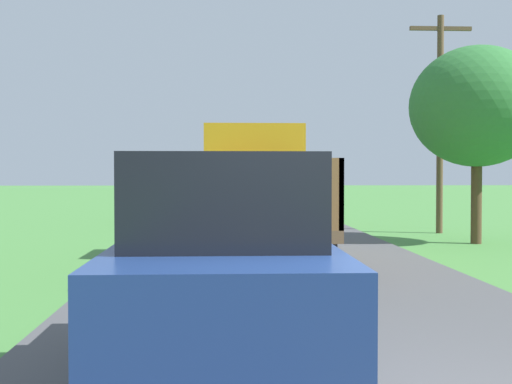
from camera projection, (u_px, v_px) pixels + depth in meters
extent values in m
cube|color=#2D2D30|center=(258.00, 234.00, 13.37)|extent=(0.90, 5.51, 0.24)
cube|color=brown|center=(258.00, 224.00, 13.37)|extent=(2.30, 5.80, 0.20)
cube|color=gold|center=(253.00, 169.00, 15.28)|extent=(2.10, 1.90, 1.90)
cube|color=black|center=(251.00, 155.00, 16.23)|extent=(1.78, 0.02, 0.76)
cube|color=brown|center=(198.00, 191.00, 12.32)|extent=(0.08, 3.85, 1.10)
cube|color=brown|center=(323.00, 191.00, 12.43)|extent=(0.08, 3.85, 1.10)
cube|color=brown|center=(268.00, 194.00, 10.49)|extent=(2.30, 0.08, 1.10)
cube|color=brown|center=(255.00, 189.00, 14.26)|extent=(2.30, 0.08, 1.10)
cylinder|color=black|center=(205.00, 232.00, 15.11)|extent=(0.28, 1.00, 1.00)
cylinder|color=black|center=(301.00, 231.00, 15.22)|extent=(0.28, 1.00, 1.00)
cylinder|color=black|center=(200.00, 249.00, 11.73)|extent=(0.28, 1.00, 1.00)
cylinder|color=black|center=(324.00, 248.00, 11.84)|extent=(0.28, 1.00, 1.00)
ellipsoid|color=#7FBA20|center=(216.00, 215.00, 11.99)|extent=(0.57, 0.65, 0.43)
ellipsoid|color=#8DAE22|center=(262.00, 178.00, 13.16)|extent=(0.45, 0.48, 0.42)
ellipsoid|color=#8CAE2A|center=(260.00, 213.00, 11.87)|extent=(0.51, 0.49, 0.37)
ellipsoid|color=#82C031|center=(215.00, 210.00, 12.61)|extent=(0.49, 0.51, 0.40)
ellipsoid|color=#92BD22|center=(265.00, 215.00, 11.89)|extent=(0.45, 0.57, 0.49)
ellipsoid|color=#7BC32C|center=(225.00, 195.00, 11.01)|extent=(0.58, 0.70, 0.42)
ellipsoid|color=#8EC227|center=(237.00, 196.00, 12.29)|extent=(0.45, 0.55, 0.38)
cube|color=#2D2D30|center=(236.00, 204.00, 26.55)|extent=(0.90, 5.51, 0.24)
cube|color=brown|center=(236.00, 199.00, 26.54)|extent=(2.30, 5.80, 0.20)
cube|color=#1E479E|center=(235.00, 171.00, 28.46)|extent=(2.10, 1.90, 1.90)
cube|color=black|center=(235.00, 163.00, 29.40)|extent=(1.78, 0.02, 0.76)
cube|color=maroon|center=(206.00, 182.00, 25.49)|extent=(0.08, 3.85, 1.10)
cube|color=maroon|center=(267.00, 182.00, 25.61)|extent=(0.08, 3.85, 1.10)
cube|color=maroon|center=(238.00, 183.00, 23.67)|extent=(2.30, 0.08, 1.10)
cube|color=maroon|center=(236.00, 181.00, 27.43)|extent=(2.30, 0.08, 1.10)
cylinder|color=black|center=(209.00, 204.00, 28.29)|extent=(0.28, 1.00, 1.00)
cylinder|color=black|center=(261.00, 204.00, 28.40)|extent=(0.28, 1.00, 1.00)
cylinder|color=black|center=(208.00, 209.00, 24.90)|extent=(0.28, 1.00, 1.00)
cylinder|color=black|center=(267.00, 209.00, 25.01)|extent=(0.28, 1.00, 1.00)
ellipsoid|color=#83B92D|center=(214.00, 175.00, 26.41)|extent=(0.51, 0.62, 0.47)
ellipsoid|color=#89B729|center=(258.00, 193.00, 25.74)|extent=(0.47, 0.44, 0.52)
ellipsoid|color=#90B02B|center=(251.00, 183.00, 24.75)|extent=(0.42, 0.42, 0.49)
ellipsoid|color=#91BC23|center=(230.00, 185.00, 23.98)|extent=(0.43, 0.39, 0.49)
ellipsoid|color=#93C32C|center=(225.00, 193.00, 24.14)|extent=(0.40, 0.42, 0.39)
ellipsoid|color=#88C22B|center=(244.00, 192.00, 25.13)|extent=(0.47, 0.56, 0.46)
ellipsoid|color=#7AB133|center=(217.00, 183.00, 23.93)|extent=(0.47, 0.59, 0.46)
ellipsoid|color=#91C431|center=(217.00, 192.00, 26.60)|extent=(0.51, 0.63, 0.39)
ellipsoid|color=#80BF1F|center=(219.00, 191.00, 26.79)|extent=(0.51, 0.61, 0.43)
ellipsoid|color=#90BD2F|center=(216.00, 183.00, 24.73)|extent=(0.52, 0.59, 0.45)
cylinder|color=brown|center=(440.00, 125.00, 21.45)|extent=(0.20, 0.20, 6.68)
cube|color=brown|center=(441.00, 29.00, 21.37)|extent=(1.91, 0.12, 0.12)
cylinder|color=#4C3823|center=(476.00, 202.00, 18.29)|extent=(0.28, 0.28, 2.19)
ellipsoid|color=#2D7033|center=(477.00, 106.00, 18.22)|extent=(3.50, 3.50, 3.15)
cube|color=navy|center=(223.00, 286.00, 5.88)|extent=(1.70, 4.10, 0.80)
cube|color=black|center=(223.00, 198.00, 5.66)|extent=(1.44, 2.05, 0.70)
cylinder|color=black|center=(147.00, 315.00, 7.13)|extent=(0.20, 0.64, 0.64)
cylinder|color=black|center=(297.00, 314.00, 7.21)|extent=(0.20, 0.64, 0.64)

